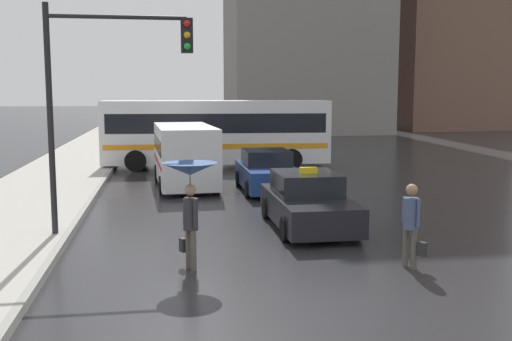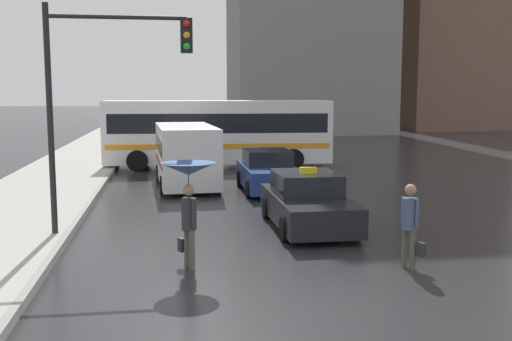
% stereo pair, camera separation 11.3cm
% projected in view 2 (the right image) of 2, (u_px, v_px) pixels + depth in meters
% --- Properties ---
extents(ground_plane, '(300.00, 300.00, 0.00)m').
position_uv_depth(ground_plane, '(287.00, 313.00, 9.56)').
color(ground_plane, '#262628').
extents(taxi, '(1.91, 4.28, 1.59)m').
position_uv_depth(taxi, '(307.00, 203.00, 15.53)').
color(taxi, black).
rests_on(taxi, ground_plane).
extents(sedan_red, '(1.91, 4.17, 1.46)m').
position_uv_depth(sedan_red, '(268.00, 172.00, 21.33)').
color(sedan_red, navy).
rests_on(sedan_red, ground_plane).
extents(ambulance_van, '(2.32, 5.61, 2.27)m').
position_uv_depth(ambulance_van, '(186.00, 153.00, 22.40)').
color(ambulance_van, silver).
rests_on(ambulance_van, ground_plane).
extents(city_bus, '(10.48, 3.07, 3.12)m').
position_uv_depth(city_bus, '(218.00, 130.00, 27.91)').
color(city_bus, silver).
rests_on(city_bus, ground_plane).
extents(pedestrian_with_umbrella, '(1.09, 1.09, 2.14)m').
position_uv_depth(pedestrian_with_umbrella, '(188.00, 183.00, 11.73)').
color(pedestrian_with_umbrella, '#4C473D').
rests_on(pedestrian_with_umbrella, ground_plane).
extents(pedestrian_man, '(0.44, 0.55, 1.71)m').
position_uv_depth(pedestrian_man, '(410.00, 220.00, 11.86)').
color(pedestrian_man, '#4C473D').
rests_on(pedestrian_man, ground_plane).
extents(traffic_light, '(3.39, 0.38, 5.53)m').
position_uv_depth(traffic_light, '(108.00, 78.00, 13.95)').
color(traffic_light, black).
rests_on(traffic_light, ground_plane).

